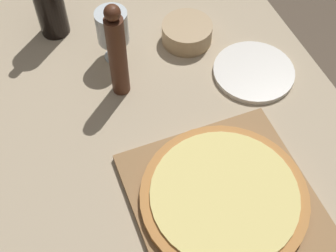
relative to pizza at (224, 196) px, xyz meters
The scene contains 8 objects.
ground_plane 0.82m from the pizza, 102.01° to the left, with size 12.00×12.00×0.00m, color brown.
dining_table 0.29m from the pizza, 102.01° to the left, with size 0.92×1.49×0.75m.
cutting_board 0.02m from the pizza, ahead, with size 0.38×0.38×0.02m.
pizza is the anchor object (origin of this frame).
pepper_mill 0.41m from the pizza, 105.47° to the left, with size 0.04×0.04×0.27m.
wine_glass 0.51m from the pizza, 99.76° to the left, with size 0.08×0.08×0.15m.
small_bowl 0.50m from the pizza, 76.54° to the left, with size 0.14×0.14×0.06m.
dinner_plate 0.39m from the pizza, 53.07° to the left, with size 0.21×0.21×0.01m.
Camera 1 is at (-0.22, -0.64, 1.67)m, focal length 50.00 mm.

